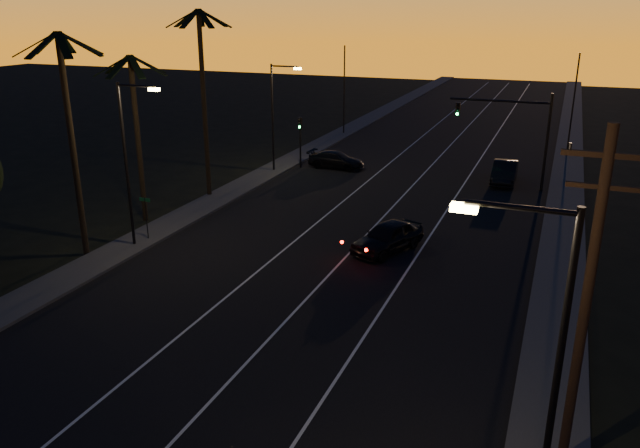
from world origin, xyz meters
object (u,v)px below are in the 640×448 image
at_px(signal_mast, 514,123).
at_px(right_car, 504,172).
at_px(utility_pole, 586,300).
at_px(cross_car, 336,160).
at_px(lead_car, 388,237).

bearing_deg(signal_mast, right_car, 107.17).
xyz_separation_m(utility_pole, cross_car, (-18.30, 30.93, -4.62)).
relative_size(signal_mast, lead_car, 1.27).
distance_m(utility_pole, right_car, 32.04).
height_order(utility_pole, signal_mast, utility_pole).
relative_size(right_car, cross_car, 1.04).
distance_m(signal_mast, lead_car, 16.72).
xyz_separation_m(utility_pole, signal_mast, (-4.46, 29.99, -0.53)).
relative_size(utility_pole, lead_car, 1.79).
bearing_deg(right_car, lead_car, -104.69).
height_order(utility_pole, lead_car, utility_pole).
bearing_deg(cross_car, right_car, 1.76).
distance_m(signal_mast, cross_car, 14.46).
bearing_deg(signal_mast, cross_car, 176.12).
bearing_deg(signal_mast, utility_pole, -81.53).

